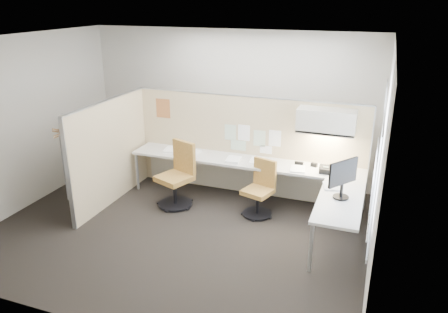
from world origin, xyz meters
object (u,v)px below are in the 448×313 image
at_px(chair_left, 178,177).
at_px(chair_right, 260,190).
at_px(phone, 326,170).
at_px(desk, 260,173).
at_px(monitor, 343,177).

distance_m(chair_left, chair_right, 1.40).
xyz_separation_m(chair_left, phone, (2.35, 0.47, 0.28)).
height_order(desk, chair_left, chair_left).
xyz_separation_m(desk, chair_right, (0.08, -0.28, -0.18)).
bearing_deg(monitor, chair_left, 117.49).
bearing_deg(chair_left, chair_right, 26.92).
height_order(chair_left, chair_right, chair_left).
distance_m(chair_left, phone, 2.41).
relative_size(chair_left, monitor, 1.95).
height_order(desk, monitor, monitor).
height_order(chair_left, phone, chair_left).
distance_m(desk, chair_left, 1.37).
bearing_deg(desk, phone, 3.46).
xyz_separation_m(desk, monitor, (1.37, -0.80, 0.45)).
relative_size(chair_right, phone, 4.10).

